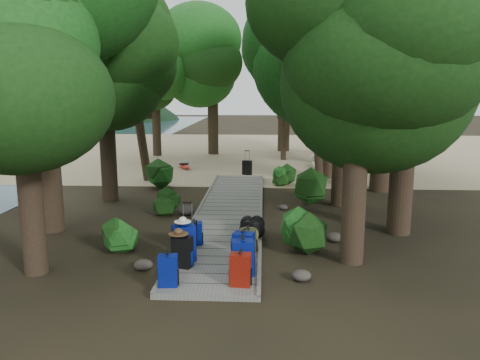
# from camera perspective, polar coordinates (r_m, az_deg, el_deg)

# --- Properties ---
(ground) EXTENTS (120.00, 120.00, 0.00)m
(ground) POSITION_cam_1_polar(r_m,az_deg,el_deg) (13.37, -1.59, -5.33)
(ground) COLOR #2C2316
(ground) RESTS_ON ground
(sand_beach) EXTENTS (40.00, 22.00, 0.02)m
(sand_beach) POSITION_cam_1_polar(r_m,az_deg,el_deg) (29.06, 0.88, 3.51)
(sand_beach) COLOR tan
(sand_beach) RESTS_ON ground
(boardwalk) EXTENTS (2.00, 12.00, 0.12)m
(boardwalk) POSITION_cam_1_polar(r_m,az_deg,el_deg) (14.32, -1.28, -3.98)
(boardwalk) COLOR slate
(boardwalk) RESTS_ON ground
(backpack_left_a) EXTENTS (0.38, 0.28, 0.67)m
(backpack_left_a) POSITION_cam_1_polar(r_m,az_deg,el_deg) (8.98, -8.77, -10.66)
(backpack_left_a) COLOR navy
(backpack_left_a) RESTS_ON boardwalk
(backpack_left_b) EXTENTS (0.45, 0.37, 0.72)m
(backpack_left_b) POSITION_cam_1_polar(r_m,az_deg,el_deg) (9.85, -7.06, -8.47)
(backpack_left_b) COLOR black
(backpack_left_b) RESTS_ON boardwalk
(backpack_left_c) EXTENTS (0.56, 0.48, 0.87)m
(backpack_left_c) POSITION_cam_1_polar(r_m,az_deg,el_deg) (10.18, -6.86, -7.37)
(backpack_left_c) COLOR navy
(backpack_left_c) RESTS_ON boardwalk
(backpack_left_d) EXTENTS (0.41, 0.31, 0.59)m
(backpack_left_d) POSITION_cam_1_polar(r_m,az_deg,el_deg) (11.23, -5.65, -6.33)
(backpack_left_d) COLOR navy
(backpack_left_d) RESTS_ON boardwalk
(backpack_right_a) EXTENTS (0.41, 0.31, 0.68)m
(backpack_right_a) POSITION_cam_1_polar(r_m,az_deg,el_deg) (8.89, 0.05, -10.67)
(backpack_right_a) COLOR maroon
(backpack_right_a) RESTS_ON boardwalk
(backpack_right_b) EXTENTS (0.48, 0.37, 0.79)m
(backpack_right_b) POSITION_cam_1_polar(r_m,az_deg,el_deg) (9.35, 0.30, -9.22)
(backpack_right_b) COLOR navy
(backpack_right_b) RESTS_ON boardwalk
(backpack_right_c) EXTENTS (0.49, 0.39, 0.73)m
(backpack_right_c) POSITION_cam_1_polar(r_m,az_deg,el_deg) (10.00, 0.43, -8.06)
(backpack_right_c) COLOR navy
(backpack_right_c) RESTS_ON boardwalk
(backpack_right_d) EXTENTS (0.37, 0.27, 0.57)m
(backpack_right_d) POSITION_cam_1_polar(r_m,az_deg,el_deg) (10.73, 1.00, -7.19)
(backpack_right_d) COLOR #2C3616
(backpack_right_d) RESTS_ON boardwalk
(duffel_right_khaki) EXTENTS (0.52, 0.65, 0.38)m
(duffel_right_khaki) POSITION_cam_1_polar(r_m,az_deg,el_deg) (11.10, 0.97, -7.07)
(duffel_right_khaki) COLOR brown
(duffel_right_khaki) RESTS_ON boardwalk
(duffel_right_black) EXTENTS (0.64, 0.76, 0.41)m
(duffel_right_black) POSITION_cam_1_polar(r_m,az_deg,el_deg) (11.95, 1.51, -5.68)
(duffel_right_black) COLOR black
(duffel_right_black) RESTS_ON boardwalk
(suitcase_on_boardwalk) EXTENTS (0.42, 0.25, 0.62)m
(suitcase_on_boardwalk) POSITION_cam_1_polar(r_m,az_deg,el_deg) (11.05, -6.35, -6.55)
(suitcase_on_boardwalk) COLOR black
(suitcase_on_boardwalk) RESTS_ON boardwalk
(lone_suitcase_on_sand) EXTENTS (0.45, 0.33, 0.64)m
(lone_suitcase_on_sand) POSITION_cam_1_polar(r_m,az_deg,el_deg) (20.90, 0.87, 1.53)
(lone_suitcase_on_sand) COLOR black
(lone_suitcase_on_sand) RESTS_ON sand_beach
(hat_brown) EXTENTS (0.41, 0.41, 0.12)m
(hat_brown) POSITION_cam_1_polar(r_m,az_deg,el_deg) (9.69, -7.53, -6.19)
(hat_brown) COLOR #51351E
(hat_brown) RESTS_ON backpack_left_b
(hat_white) EXTENTS (0.36, 0.36, 0.12)m
(hat_white) POSITION_cam_1_polar(r_m,az_deg,el_deg) (9.99, -7.01, -4.75)
(hat_white) COLOR silver
(hat_white) RESTS_ON backpack_left_c
(kayak) EXTENTS (1.95, 3.27, 0.33)m
(kayak) POSITION_cam_1_polar(r_m,az_deg,el_deg) (22.77, -6.82, 1.82)
(kayak) COLOR red
(kayak) RESTS_ON sand_beach
(sun_lounger) EXTENTS (0.60, 1.71, 0.54)m
(sun_lounger) POSITION_cam_1_polar(r_m,az_deg,el_deg) (23.30, 9.52, 2.23)
(sun_lounger) COLOR silver
(sun_lounger) RESTS_ON sand_beach
(tree_right_a) EXTENTS (4.38, 4.38, 7.30)m
(tree_right_a) POSITION_cam_1_polar(r_m,az_deg,el_deg) (10.10, 14.29, 10.09)
(tree_right_a) COLOR black
(tree_right_a) RESTS_ON ground
(tree_right_b) EXTENTS (4.88, 4.88, 8.71)m
(tree_right_b) POSITION_cam_1_polar(r_m,az_deg,el_deg) (12.69, 19.91, 13.08)
(tree_right_b) COLOR black
(tree_right_b) RESTS_ON ground
(tree_right_c) EXTENTS (5.01, 5.01, 8.68)m
(tree_right_c) POSITION_cam_1_polar(r_m,az_deg,el_deg) (15.37, 12.73, 12.88)
(tree_right_c) COLOR black
(tree_right_c) RESTS_ON ground
(tree_right_d) EXTENTS (5.94, 5.94, 10.89)m
(tree_right_d) POSITION_cam_1_polar(r_m,az_deg,el_deg) (18.11, 17.59, 15.82)
(tree_right_d) COLOR black
(tree_right_d) RESTS_ON ground
(tree_right_e) EXTENTS (5.39, 5.39, 9.71)m
(tree_right_e) POSITION_cam_1_polar(r_m,az_deg,el_deg) (20.36, 10.84, 13.85)
(tree_right_e) COLOR black
(tree_right_e) RESTS_ON ground
(tree_right_f) EXTENTS (5.05, 5.05, 9.03)m
(tree_right_f) POSITION_cam_1_polar(r_m,az_deg,el_deg) (22.46, 18.25, 12.33)
(tree_right_f) COLOR black
(tree_right_f) RESTS_ON ground
(tree_left_a) EXTENTS (4.07, 4.07, 6.78)m
(tree_left_a) POSITION_cam_1_polar(r_m,az_deg,el_deg) (10.11, -24.96, 7.95)
(tree_left_a) COLOR black
(tree_left_a) RESTS_ON ground
(tree_left_b) EXTENTS (5.47, 5.47, 9.85)m
(tree_left_b) POSITION_cam_1_polar(r_m,az_deg,el_deg) (13.28, -23.47, 15.17)
(tree_left_b) COLOR black
(tree_left_b) RESTS_ON ground
(tree_left_c) EXTENTS (4.44, 4.44, 7.72)m
(tree_left_c) POSITION_cam_1_polar(r_m,az_deg,el_deg) (16.40, -16.18, 10.90)
(tree_left_c) COLOR black
(tree_left_c) RESTS_ON ground
(tree_back_a) EXTENTS (5.09, 5.09, 8.82)m
(tree_back_a) POSITION_cam_1_polar(r_m,az_deg,el_deg) (27.70, -3.36, 12.25)
(tree_back_a) COLOR black
(tree_back_a) RESTS_ON ground
(tree_back_b) EXTENTS (5.85, 5.85, 10.45)m
(tree_back_b) POSITION_cam_1_polar(r_m,az_deg,el_deg) (29.20, 5.49, 13.75)
(tree_back_b) COLOR black
(tree_back_b) RESTS_ON ground
(tree_back_c) EXTENTS (4.90, 4.90, 8.82)m
(tree_back_c) POSITION_cam_1_polar(r_m,az_deg,el_deg) (27.99, 10.78, 12.07)
(tree_back_c) COLOR black
(tree_back_c) RESTS_ON ground
(tree_back_d) EXTENTS (4.21, 4.21, 7.01)m
(tree_back_d) POSITION_cam_1_polar(r_m,az_deg,el_deg) (27.38, -10.28, 10.23)
(tree_back_d) COLOR black
(tree_back_d) RESTS_ON ground
(palm_right_a) EXTENTS (4.45, 4.45, 7.58)m
(palm_right_a) POSITION_cam_1_polar(r_m,az_deg,el_deg) (18.99, 10.34, 10.87)
(palm_right_a) COLOR #134415
(palm_right_a) RESTS_ON ground
(palm_right_b) EXTENTS (4.01, 4.01, 7.75)m
(palm_right_b) POSITION_cam_1_polar(r_m,az_deg,el_deg) (23.80, 11.91, 10.98)
(palm_right_b) COLOR #134415
(palm_right_b) RESTS_ON ground
(palm_right_c) EXTENTS (4.21, 4.21, 6.69)m
(palm_right_c) POSITION_cam_1_polar(r_m,az_deg,el_deg) (25.61, 5.94, 9.95)
(palm_right_c) COLOR #134415
(palm_right_c) RESTS_ON ground
(palm_left_a) EXTENTS (4.89, 4.89, 7.78)m
(palm_left_a) POSITION_cam_1_polar(r_m,az_deg,el_deg) (19.72, -12.41, 11.09)
(palm_left_a) COLOR #134415
(palm_left_a) RESTS_ON ground
(rock_left_a) EXTENTS (0.40, 0.36, 0.22)m
(rock_left_a) POSITION_cam_1_polar(r_m,az_deg,el_deg) (10.23, -11.70, -10.08)
(rock_left_a) COLOR #4C473F
(rock_left_a) RESTS_ON ground
(rock_left_b) EXTENTS (0.35, 0.31, 0.19)m
(rock_left_b) POSITION_cam_1_polar(r_m,az_deg,el_deg) (12.26, -13.57, -6.69)
(rock_left_b) COLOR #4C473F
(rock_left_b) RESTS_ON ground
(rock_left_c) EXTENTS (0.52, 0.46, 0.28)m
(rock_left_c) POSITION_cam_1_polar(r_m,az_deg,el_deg) (14.37, -6.59, -3.66)
(rock_left_c) COLOR #4C473F
(rock_left_c) RESTS_ON ground
(rock_left_d) EXTENTS (0.32, 0.29, 0.17)m
(rock_left_d) POSITION_cam_1_polar(r_m,az_deg,el_deg) (16.44, -8.92, -2.06)
(rock_left_d) COLOR #4C473F
(rock_left_d) RESTS_ON ground
(rock_right_a) EXTENTS (0.39, 0.35, 0.22)m
(rock_right_a) POSITION_cam_1_polar(r_m,az_deg,el_deg) (9.57, 7.49, -11.46)
(rock_right_a) COLOR #4C473F
(rock_right_a) RESTS_ON ground
(rock_right_b) EXTENTS (0.42, 0.38, 0.23)m
(rock_right_b) POSITION_cam_1_polar(r_m,az_deg,el_deg) (12.01, 11.44, -6.85)
(rock_right_b) COLOR #4C473F
(rock_right_b) RESTS_ON ground
(rock_right_c) EXTENTS (0.30, 0.27, 0.17)m
(rock_right_c) POSITION_cam_1_polar(r_m,az_deg,el_deg) (14.92, 5.30, -3.32)
(rock_right_c) COLOR #4C473F
(rock_right_c) RESTS_ON ground
(rock_right_d) EXTENTS (0.58, 0.52, 0.32)m
(rock_right_d) POSITION_cam_1_polar(r_m,az_deg,el_deg) (16.97, 7.61, -1.38)
(rock_right_d) COLOR #4C473F
(rock_right_d) RESTS_ON ground
(shrub_left_a) EXTENTS (0.95, 0.95, 0.85)m
(shrub_left_a) POSITION_cam_1_polar(r_m,az_deg,el_deg) (11.28, -14.92, -6.53)
(shrub_left_a) COLOR #154615
(shrub_left_a) RESTS_ON ground
(shrub_left_b) EXTENTS (0.85, 0.85, 0.76)m
(shrub_left_b) POSITION_cam_1_polar(r_m,az_deg,el_deg) (14.31, -8.47, -2.78)
(shrub_left_b) COLOR #154615
(shrub_left_b) RESTS_ON ground
(shrub_left_c) EXTENTS (1.28, 1.28, 1.15)m
(shrub_left_c) POSITION_cam_1_polar(r_m,az_deg,el_deg) (18.27, -9.89, 0.76)
(shrub_left_c) COLOR #154615
(shrub_left_c) RESTS_ON ground
(shrub_right_a) EXTENTS (1.13, 1.13, 1.02)m
(shrub_right_a) POSITION_cam_1_polar(r_m,az_deg,el_deg) (10.90, 7.29, -6.40)
(shrub_right_a) COLOR #154615
(shrub_right_a) RESTS_ON ground
(shrub_right_b) EXTENTS (1.27, 1.27, 1.15)m
(shrub_right_b) POSITION_cam_1_polar(r_m,az_deg,el_deg) (15.54, 8.52, -0.97)
(shrub_right_b) COLOR #154615
(shrub_right_b) RESTS_ON ground
(shrub_right_c) EXTENTS (0.86, 0.86, 0.77)m
(shrub_right_c) POSITION_cam_1_polar(r_m,az_deg,el_deg) (18.64, 5.27, 0.49)
(shrub_right_c) COLOR #154615
(shrub_right_c) RESTS_ON ground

